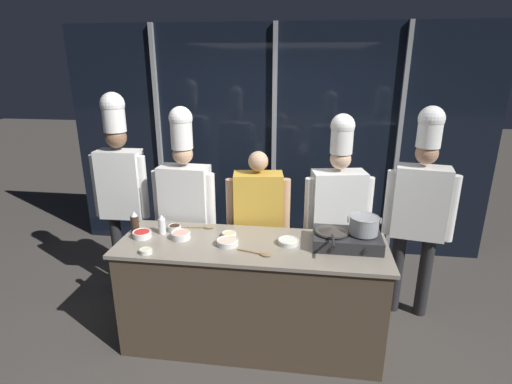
{
  "coord_description": "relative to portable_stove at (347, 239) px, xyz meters",
  "views": [
    {
      "loc": [
        0.42,
        -2.83,
        2.31
      ],
      "look_at": [
        0.0,
        0.25,
        1.27
      ],
      "focal_mm": 28.0,
      "sensor_mm": 36.0,
      "label": 1
    }
  ],
  "objects": [
    {
      "name": "prep_bowl_shrimp",
      "position": [
        -1.33,
        -0.06,
        -0.02
      ],
      "size": [
        0.16,
        0.16,
        0.06
      ],
      "color": "white",
      "rests_on": "demo_counter"
    },
    {
      "name": "person_guest",
      "position": [
        -0.76,
        0.46,
        -0.04
      ],
      "size": [
        0.57,
        0.29,
        1.55
      ],
      "rotation": [
        0.0,
        0.0,
        3.28
      ],
      "color": "#232326",
      "rests_on": "ground_plane"
    },
    {
      "name": "ground_plane",
      "position": [
        -0.74,
        -0.07,
        -0.97
      ],
      "size": [
        24.0,
        24.0,
        0.0
      ],
      "primitive_type": "plane",
      "color": "#47423D"
    },
    {
      "name": "prep_bowl_noodles",
      "position": [
        -1.51,
        -0.34,
        -0.03
      ],
      "size": [
        0.1,
        0.1,
        0.03
      ],
      "color": "white",
      "rests_on": "demo_counter"
    },
    {
      "name": "stock_pot",
      "position": [
        0.12,
        0.0,
        0.13
      ],
      "size": [
        0.25,
        0.23,
        0.14
      ],
      "color": "#93969B",
      "rests_on": "portable_stove"
    },
    {
      "name": "chef_sous",
      "position": [
        -1.44,
        0.46,
        0.11
      ],
      "size": [
        0.59,
        0.26,
        1.92
      ],
      "rotation": [
        0.0,
        0.0,
        3.09
      ],
      "color": "#4C4C51",
      "rests_on": "ground_plane"
    },
    {
      "name": "prep_bowl_bell_pepper",
      "position": [
        -1.65,
        -0.07,
        -0.02
      ],
      "size": [
        0.15,
        0.15,
        0.05
      ],
      "color": "white",
      "rests_on": "demo_counter"
    },
    {
      "name": "squeeze_bottle_clear",
      "position": [
        -1.51,
        0.02,
        0.03
      ],
      "size": [
        0.06,
        0.06,
        0.17
      ],
      "color": "white",
      "rests_on": "demo_counter"
    },
    {
      "name": "serving_spoon_slotted",
      "position": [
        -1.19,
        0.18,
        -0.05
      ],
      "size": [
        0.27,
        0.07,
        0.02
      ],
      "color": "olive",
      "rests_on": "demo_counter"
    },
    {
      "name": "chef_line",
      "position": [
        -0.05,
        0.51,
        0.08
      ],
      "size": [
        0.6,
        0.32,
        1.88
      ],
      "rotation": [
        0.0,
        0.0,
        3.33
      ],
      "color": "#4C4C51",
      "rests_on": "ground_plane"
    },
    {
      "name": "chef_head",
      "position": [
        -2.11,
        0.57,
        0.22
      ],
      "size": [
        0.55,
        0.23,
        2.03
      ],
      "rotation": [
        0.0,
        0.0,
        3.17
      ],
      "color": "#232326",
      "rests_on": "ground_plane"
    },
    {
      "name": "frying_pan",
      "position": [
        -0.12,
        -0.01,
        0.08
      ],
      "size": [
        0.27,
        0.47,
        0.04
      ],
      "color": "#38332D",
      "rests_on": "portable_stove"
    },
    {
      "name": "window_wall_back",
      "position": [
        -0.74,
        1.79,
        0.38
      ],
      "size": [
        5.02,
        0.09,
        2.7
      ],
      "color": "black",
      "rests_on": "ground_plane"
    },
    {
      "name": "prep_bowl_chicken",
      "position": [
        -0.93,
        -0.12,
        -0.03
      ],
      "size": [
        0.17,
        0.17,
        0.05
      ],
      "color": "white",
      "rests_on": "demo_counter"
    },
    {
      "name": "prep_bowl_soy_glaze",
      "position": [
        -1.43,
        0.08,
        -0.02
      ],
      "size": [
        0.11,
        0.11,
        0.05
      ],
      "color": "white",
      "rests_on": "demo_counter"
    },
    {
      "name": "prep_bowl_ginger",
      "position": [
        -0.94,
        0.04,
        -0.03
      ],
      "size": [
        0.12,
        0.12,
        0.04
      ],
      "color": "white",
      "rests_on": "demo_counter"
    },
    {
      "name": "serving_spoon_solid",
      "position": [
        -0.64,
        -0.25,
        -0.05
      ],
      "size": [
        0.27,
        0.11,
        0.02
      ],
      "color": "olive",
      "rests_on": "demo_counter"
    },
    {
      "name": "squeeze_bottle_soy",
      "position": [
        -1.74,
        0.01,
        0.04
      ],
      "size": [
        0.07,
        0.07,
        0.19
      ],
      "color": "#332319",
      "rests_on": "demo_counter"
    },
    {
      "name": "chef_pastry",
      "position": [
        0.66,
        0.55,
        0.14
      ],
      "size": [
        0.59,
        0.31,
        1.95
      ],
      "rotation": [
        0.0,
        0.0,
        2.97
      ],
      "color": "#232326",
      "rests_on": "ground_plane"
    },
    {
      "name": "portable_stove",
      "position": [
        0.0,
        0.0,
        0.0
      ],
      "size": [
        0.52,
        0.37,
        0.11
      ],
      "color": "#28282B",
      "rests_on": "demo_counter"
    },
    {
      "name": "prep_bowl_bean_sprouts",
      "position": [
        -0.45,
        -0.04,
        -0.03
      ],
      "size": [
        0.16,
        0.16,
        0.04
      ],
      "color": "white",
      "rests_on": "demo_counter"
    },
    {
      "name": "demo_counter",
      "position": [
        -0.74,
        -0.07,
        -0.51
      ],
      "size": [
        2.14,
        0.71,
        0.92
      ],
      "color": "#4C3D2D",
      "rests_on": "ground_plane"
    }
  ]
}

